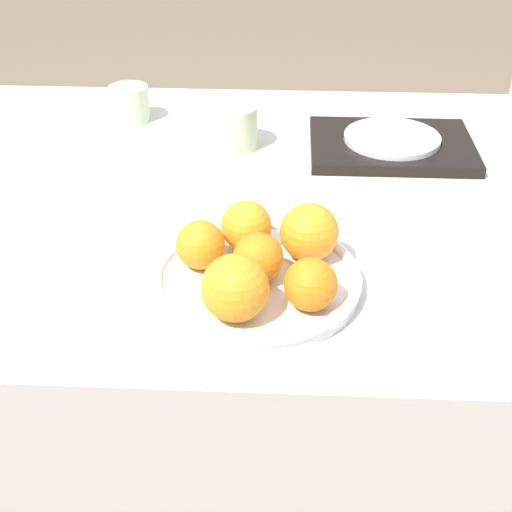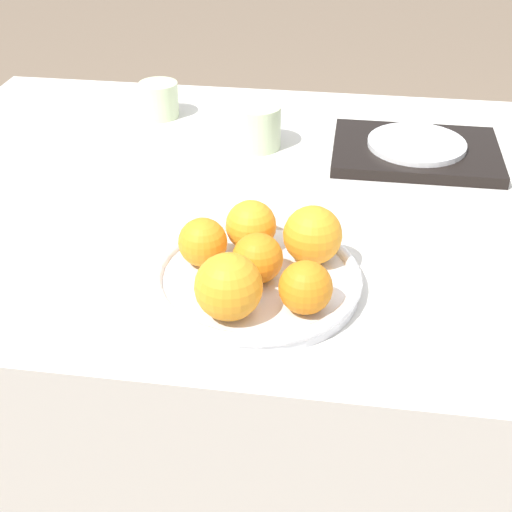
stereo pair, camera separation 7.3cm
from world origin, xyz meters
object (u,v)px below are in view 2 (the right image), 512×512
orange_3 (306,287)px  orange_5 (313,235)px  orange_1 (258,258)px  cup_0 (159,100)px  cup_2 (257,126)px  orange_0 (228,287)px  serving_tray (416,152)px  side_plate (417,144)px  orange_4 (203,242)px  orange_2 (251,225)px  fruit_platter (256,279)px

orange_3 → orange_5: orange_5 is taller
orange_1 → cup_0: orange_1 is taller
cup_2 → orange_0: bearing=-85.3°
orange_0 → serving_tray: bearing=64.9°
side_plate → cup_0: 0.51m
orange_1 → serving_tray: size_ratio=0.22×
orange_4 → orange_1: bearing=-19.8°
orange_0 → orange_5: size_ratio=1.04×
orange_1 → cup_2: orange_1 is taller
orange_0 → orange_2: 0.15m
orange_3 → side_plate: 0.52m
orange_1 → orange_3: bearing=-39.7°
orange_2 → serving_tray: orange_2 is taller
serving_tray → side_plate: bearing=0.0°
side_plate → orange_3: bearing=-107.2°
orange_4 → side_plate: orange_4 is taller
orange_3 → cup_0: (-0.35, 0.62, -0.02)m
orange_4 → serving_tray: 0.51m
orange_4 → serving_tray: bearing=54.5°
fruit_platter → orange_5: 0.09m
orange_3 → serving_tray: (0.15, 0.50, -0.04)m
serving_tray → orange_1: bearing=-116.4°
fruit_platter → serving_tray: (0.22, 0.44, -0.00)m
fruit_platter → cup_2: bearing=98.2°
fruit_platter → orange_2: (-0.02, 0.07, 0.04)m
orange_3 → cup_0: 0.71m
orange_2 → orange_5: (0.09, -0.02, 0.00)m
orange_2 → orange_5: 0.09m
orange_2 → cup_2: size_ratio=0.79×
orange_0 → cup_2: size_ratio=0.93×
fruit_platter → serving_tray: bearing=62.9°
orange_5 → orange_4: bearing=-169.0°
orange_4 → serving_tray: (0.30, 0.42, -0.04)m
fruit_platter → cup_0: size_ratio=3.61×
orange_5 → side_plate: 0.42m
orange_0 → orange_3: size_ratio=1.24×
orange_2 → serving_tray: bearing=56.9°
orange_5 → cup_0: 0.61m
side_plate → orange_5: bearing=-111.8°
side_plate → orange_2: bearing=-123.1°
orange_1 → orange_2: orange_2 is taller
cup_0 → cup_2: size_ratio=0.87×
cup_2 → cup_0: bearing=151.5°
orange_0 → orange_2: bearing=88.7°
cup_2 → orange_1: bearing=-81.6°
orange_2 → serving_tray: size_ratio=0.24×
cup_0 → orange_2: bearing=-62.0°
orange_1 → orange_2: (-0.02, 0.08, 0.00)m
orange_3 → orange_4: size_ratio=1.01×
orange_0 → cup_2: bearing=94.7°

